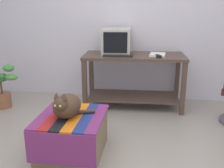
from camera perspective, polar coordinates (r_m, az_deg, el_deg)
The scene contains 9 objects.
back_wall at distance 4.06m, azimuth 3.13°, elevation 15.12°, with size 8.00×0.10×2.60m, color silver.
desk at distance 3.71m, azimuth 4.82°, elevation 2.78°, with size 1.44×0.71×0.77m.
tv_monitor at distance 3.73m, azimuth 1.05°, elevation 9.44°, with size 0.42×0.53×0.35m.
keyboard at distance 3.52m, azimuth 1.36°, elevation 6.36°, with size 0.40×0.15×0.02m, color black.
book at distance 3.62m, azimuth 10.04°, elevation 6.42°, with size 0.20×0.27×0.03m, color white.
ottoman_with_blanket at distance 2.63m, azimuth -8.83°, elevation -10.91°, with size 0.63×0.70×0.40m.
cat at distance 2.48m, azimuth -10.05°, elevation -4.74°, with size 0.39×0.38×0.28m.
potted_plant at distance 4.02m, azimuth -23.20°, elevation -0.50°, with size 0.44×0.36×0.64m.
stapler at distance 3.46m, azimuth 10.26°, elevation 6.05°, with size 0.04×0.11×0.04m, color black.
Camera 1 is at (0.38, -1.99, 1.41)m, focal length 41.36 mm.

